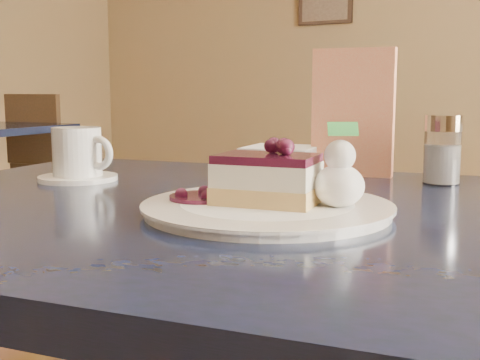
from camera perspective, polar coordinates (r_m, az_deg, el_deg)
The scene contains 9 objects.
main_table at distance 0.79m, azimuth 3.72°, elevation -8.09°, with size 1.28×0.93×0.75m.
dessert_plate at distance 0.73m, azimuth 2.58°, elevation -2.73°, with size 0.30×0.30×0.01m, color white.
cheesecake_slice at distance 0.72m, azimuth 2.59°, elevation 0.05°, with size 0.13×0.10×0.06m.
whipped_cream at distance 0.71m, azimuth 9.38°, elevation -0.53°, with size 0.06×0.06×0.05m.
berry_sauce at distance 0.75m, azimuth -3.69°, elevation -1.67°, with size 0.08×0.08×0.01m, color black.
coffee_set at distance 1.03m, azimuth -15.07°, elevation 2.13°, with size 0.14×0.13×0.09m.
menu_card at distance 1.07m, azimuth 10.66°, elevation 6.29°, with size 0.14×0.03×0.22m, color #FFD5A5.
sugar_shaker at distance 1.00m, azimuth 18.65°, elevation 2.80°, with size 0.06×0.06×0.11m.
napkin_stack at distance 1.07m, azimuth 3.89°, elevation 1.85°, with size 0.12×0.12×0.05m, color white.
Camera 1 is at (0.40, -0.27, 0.90)m, focal length 45.00 mm.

